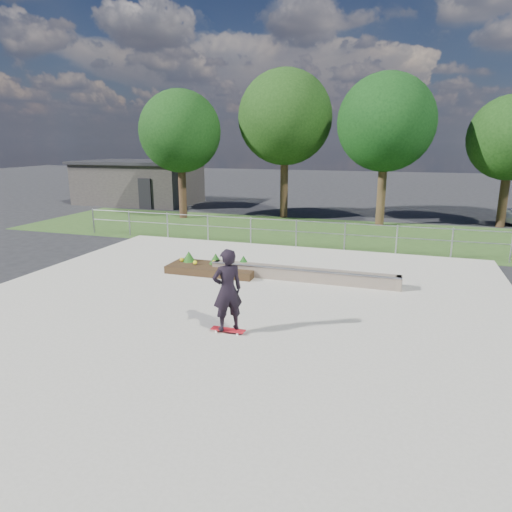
{
  "coord_description": "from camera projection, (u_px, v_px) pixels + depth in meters",
  "views": [
    {
      "loc": [
        4.18,
        -10.69,
        4.33
      ],
      "look_at": [
        0.2,
        1.5,
        1.1
      ],
      "focal_mm": 32.0,
      "sensor_mm": 36.0,
      "label": 1
    }
  ],
  "objects": [
    {
      "name": "building",
      "position": [
        139.0,
        182.0,
        32.6
      ],
      "size": [
        8.4,
        5.4,
        3.0
      ],
      "color": "#2D2A28",
      "rests_on": "ground"
    },
    {
      "name": "planter_bed",
      "position": [
        213.0,
        267.0,
        15.25
      ],
      "size": [
        3.0,
        1.2,
        0.61
      ],
      "color": "black",
      "rests_on": "concrete_slab"
    },
    {
      "name": "ground",
      "position": [
        231.0,
        308.0,
        12.17
      ],
      "size": [
        120.0,
        120.0,
        0.0
      ],
      "primitive_type": "plane",
      "color": "black",
      "rests_on": "ground"
    },
    {
      "name": "grass_verge",
      "position": [
        312.0,
        232.0,
        22.31
      ],
      "size": [
        30.0,
        8.0,
        0.02
      ],
      "primitive_type": "cube",
      "color": "#2A461C",
      "rests_on": "ground"
    },
    {
      "name": "grind_ledge",
      "position": [
        302.0,
        274.0,
        14.34
      ],
      "size": [
        6.0,
        0.44,
        0.43
      ],
      "color": "brown",
      "rests_on": "concrete_slab"
    },
    {
      "name": "fence",
      "position": [
        296.0,
        230.0,
        18.89
      ],
      "size": [
        20.06,
        0.06,
        1.2
      ],
      "color": "gray",
      "rests_on": "ground"
    },
    {
      "name": "skateboarder",
      "position": [
        227.0,
        290.0,
        10.23
      ],
      "size": [
        0.82,
        0.79,
        1.98
      ],
      "color": "white",
      "rests_on": "concrete_slab"
    },
    {
      "name": "tree_mid_left",
      "position": [
        285.0,
        118.0,
        25.38
      ],
      "size": [
        5.25,
        5.25,
        8.25
      ],
      "color": "#362315",
      "rests_on": "ground"
    },
    {
      "name": "tree_far_left",
      "position": [
        180.0,
        132.0,
        25.37
      ],
      "size": [
        4.55,
        4.55,
        7.15
      ],
      "color": "#321F14",
      "rests_on": "ground"
    },
    {
      "name": "concrete_slab",
      "position": [
        231.0,
        307.0,
        12.16
      ],
      "size": [
        15.0,
        15.0,
        0.06
      ],
      "primitive_type": "cube",
      "color": "#A29F90",
      "rests_on": "ground"
    },
    {
      "name": "tree_far_right",
      "position": [
        511.0,
        138.0,
        22.66
      ],
      "size": [
        4.2,
        4.2,
        6.6
      ],
      "color": "black",
      "rests_on": "ground"
    },
    {
      "name": "tree_mid_right",
      "position": [
        386.0,
        123.0,
        22.89
      ],
      "size": [
        4.9,
        4.9,
        7.7
      ],
      "color": "#362615",
      "rests_on": "ground"
    }
  ]
}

